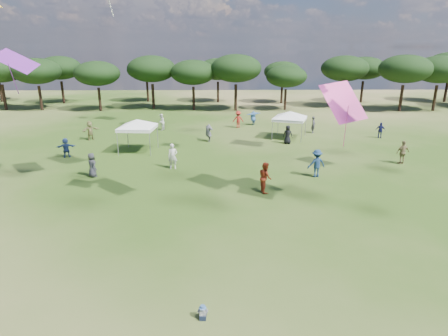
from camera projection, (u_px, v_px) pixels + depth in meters
The scene contains 5 objects.
tree_line at pixel (229, 69), 53.56m from camera, with size 108.78×17.63×7.77m.
tent_left at pixel (137, 121), 30.90m from camera, with size 5.71×5.71×3.05m.
tent_right at pixel (290, 113), 35.55m from camera, with size 5.54×5.54×2.92m.
toddler at pixel (203, 313), 12.13m from camera, with size 0.34×0.38×0.51m.
festival_crowd at pixel (221, 136), 33.27m from camera, with size 29.13×21.90×1.91m.
Camera 1 is at (0.76, -7.90, 8.45)m, focal length 30.00 mm.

